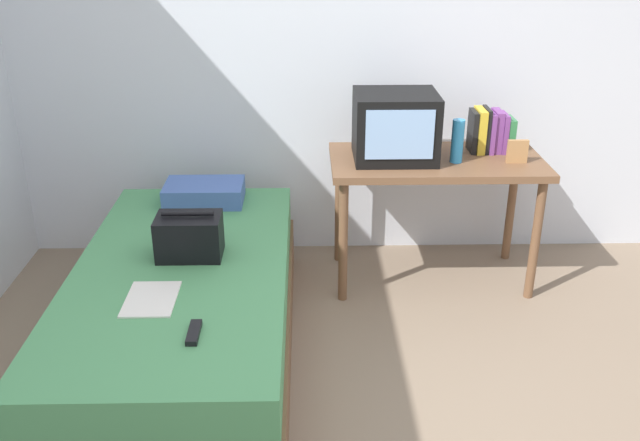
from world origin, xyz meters
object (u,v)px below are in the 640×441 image
object	(u,v)px
book_row	(490,131)
picture_frame	(517,151)
handbag	(189,236)
remote_dark	(194,332)
bed	(185,312)
magazine	(151,299)
tv	(395,126)
pillow	(204,193)
water_bottle	(457,141)
desk	(436,174)

from	to	relation	value
book_row	picture_frame	distance (m)	0.23
handbag	remote_dark	size ratio (longest dim) A/B	1.92
book_row	remote_dark	xyz separation A→B (m)	(-1.46, -1.45, -0.35)
bed	magazine	distance (m)	0.40
tv	book_row	world-z (taller)	tv
remote_dark	book_row	bearing A→B (deg)	44.79
book_row	remote_dark	bearing A→B (deg)	-135.21
book_row	pillow	xyz separation A→B (m)	(-1.60, -0.12, -0.31)
bed	magazine	xyz separation A→B (m)	(-0.07, -0.30, 0.25)
handbag	magazine	world-z (taller)	handbag
water_bottle	handbag	world-z (taller)	water_bottle
picture_frame	magazine	world-z (taller)	picture_frame
pillow	handbag	size ratio (longest dim) A/B	1.44
bed	tv	world-z (taller)	tv
water_bottle	remote_dark	world-z (taller)	water_bottle
bed	water_bottle	xyz separation A→B (m)	(1.39, 0.70, 0.61)
remote_dark	tv	bearing A→B (deg)	55.63
water_bottle	remote_dark	distance (m)	1.81
water_bottle	picture_frame	world-z (taller)	water_bottle
desk	magazine	world-z (taller)	desk
bed	picture_frame	distance (m)	1.92
pillow	picture_frame	bearing A→B (deg)	-3.02
water_bottle	handbag	bearing A→B (deg)	-156.25
water_bottle	bed	bearing A→B (deg)	-153.29
handbag	picture_frame	bearing A→B (deg)	18.96
book_row	picture_frame	xyz separation A→B (m)	(0.10, -0.20, -0.05)
picture_frame	remote_dark	distance (m)	2.02
desk	picture_frame	size ratio (longest dim) A/B	9.18
picture_frame	magazine	size ratio (longest dim) A/B	0.44
pillow	desk	bearing A→B (deg)	-0.28
remote_dark	water_bottle	bearing A→B (deg)	45.61
desk	book_row	distance (m)	0.40
bed	remote_dark	xyz separation A→B (m)	(0.15, -0.57, 0.26)
picture_frame	remote_dark	xyz separation A→B (m)	(-1.56, -1.25, -0.30)
picture_frame	handbag	world-z (taller)	picture_frame
handbag	book_row	bearing A→B (deg)	26.34
bed	magazine	bearing A→B (deg)	-103.27
book_row	handbag	distance (m)	1.78
water_bottle	picture_frame	distance (m)	0.33
water_bottle	pillow	size ratio (longest dim) A/B	0.54
water_bottle	remote_dark	size ratio (longest dim) A/B	1.50
tv	water_bottle	bearing A→B (deg)	-11.99
book_row	picture_frame	world-z (taller)	book_row
book_row	handbag	world-z (taller)	book_row
bed	book_row	world-z (taller)	book_row
desk	handbag	world-z (taller)	desk
tv	pillow	bearing A→B (deg)	-180.00
pillow	handbag	world-z (taller)	handbag
pillow	magazine	world-z (taller)	pillow
desk	picture_frame	xyz separation A→B (m)	(0.41, -0.08, 0.16)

